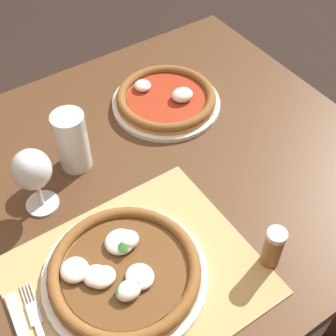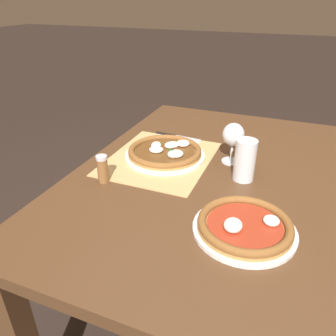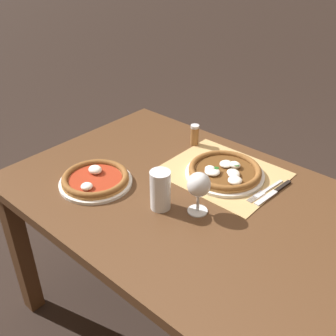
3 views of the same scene
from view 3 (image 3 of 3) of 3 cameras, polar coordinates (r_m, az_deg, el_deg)
name	(u,v)px [view 3 (image 3 of 3)]	position (r m, az deg, el deg)	size (l,w,h in m)	color
ground_plane	(181,322)	(1.97, 1.96, -21.41)	(24.00, 24.00, 0.00)	black
dining_table	(184,215)	(1.51, 2.40, -6.79)	(1.32, 0.92, 0.74)	#4C301C
paper_placemat	(223,173)	(1.57, 7.93, -0.72)	(0.45, 0.37, 0.00)	tan
pizza_near	(225,171)	(1.55, 8.25, -0.48)	(0.31, 0.31, 0.05)	silver
pizza_far	(95,179)	(1.51, -10.49, -1.62)	(0.28, 0.28, 0.05)	silver
wine_glass	(199,186)	(1.30, 4.49, -2.65)	(0.08, 0.08, 0.16)	silver
pint_glass	(160,191)	(1.34, -1.12, -3.31)	(0.07, 0.07, 0.15)	silver
fork	(265,191)	(1.49, 13.94, -3.24)	(0.04, 0.20, 0.00)	#B7B7BC
knife	(273,192)	(1.49, 15.06, -3.44)	(0.04, 0.22, 0.01)	black
pepper_shaker	(195,135)	(1.75, 3.88, 4.79)	(0.04, 0.04, 0.10)	brown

